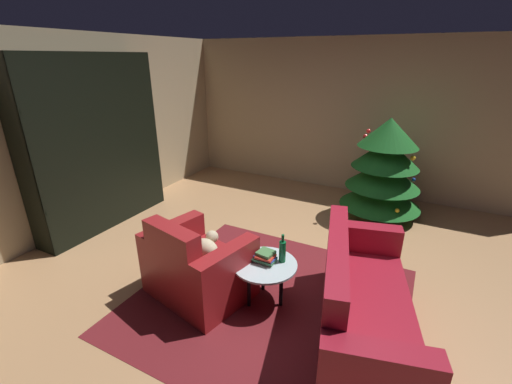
{
  "coord_description": "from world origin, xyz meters",
  "views": [
    {
      "loc": [
        1.13,
        -2.83,
        2.23
      ],
      "look_at": [
        -0.29,
        -0.07,
        0.98
      ],
      "focal_mm": 23.82,
      "sensor_mm": 36.0,
      "label": 1
    }
  ],
  "objects_px": {
    "bookshelf_unit": "(106,145)",
    "decorated_tree": "(384,169)",
    "coffee_table": "(265,268)",
    "couch_red": "(360,307)",
    "bottle_on_table": "(282,251)",
    "armchair_red": "(197,267)",
    "book_stack_on_table": "(265,257)"
  },
  "relations": [
    {
      "from": "bookshelf_unit",
      "to": "couch_red",
      "type": "xyz_separation_m",
      "value": [
        3.63,
        -0.7,
        -0.8
      ]
    },
    {
      "from": "coffee_table",
      "to": "decorated_tree",
      "type": "relative_size",
      "value": 0.42
    },
    {
      "from": "bookshelf_unit",
      "to": "decorated_tree",
      "type": "bearing_deg",
      "value": 28.21
    },
    {
      "from": "armchair_red",
      "to": "coffee_table",
      "type": "xyz_separation_m",
      "value": [
        0.64,
        0.21,
        0.07
      ]
    },
    {
      "from": "coffee_table",
      "to": "bottle_on_table",
      "type": "height_order",
      "value": "bottle_on_table"
    },
    {
      "from": "coffee_table",
      "to": "couch_red",
      "type": "bearing_deg",
      "value": -3.25
    },
    {
      "from": "coffee_table",
      "to": "bookshelf_unit",
      "type": "bearing_deg",
      "value": 166.6
    },
    {
      "from": "couch_red",
      "to": "coffee_table",
      "type": "distance_m",
      "value": 0.91
    },
    {
      "from": "bookshelf_unit",
      "to": "bottle_on_table",
      "type": "relative_size",
      "value": 8.01
    },
    {
      "from": "book_stack_on_table",
      "to": "decorated_tree",
      "type": "distance_m",
      "value": 2.56
    },
    {
      "from": "coffee_table",
      "to": "book_stack_on_table",
      "type": "height_order",
      "value": "book_stack_on_table"
    },
    {
      "from": "bottle_on_table",
      "to": "coffee_table",
      "type": "bearing_deg",
      "value": -140.74
    },
    {
      "from": "bottle_on_table",
      "to": "couch_red",
      "type": "bearing_deg",
      "value": -11.52
    },
    {
      "from": "armchair_red",
      "to": "bookshelf_unit",
      "type": "bearing_deg",
      "value": 157.72
    },
    {
      "from": "coffee_table",
      "to": "decorated_tree",
      "type": "xyz_separation_m",
      "value": [
        0.68,
        2.48,
        0.36
      ]
    },
    {
      "from": "armchair_red",
      "to": "couch_red",
      "type": "height_order",
      "value": "couch_red"
    },
    {
      "from": "bookshelf_unit",
      "to": "armchair_red",
      "type": "relative_size",
      "value": 2.1
    },
    {
      "from": "bookshelf_unit",
      "to": "decorated_tree",
      "type": "xyz_separation_m",
      "value": [
        3.41,
        1.83,
        -0.37
      ]
    },
    {
      "from": "book_stack_on_table",
      "to": "decorated_tree",
      "type": "xyz_separation_m",
      "value": [
        0.69,
        2.45,
        0.26
      ]
    },
    {
      "from": "coffee_table",
      "to": "armchair_red",
      "type": "bearing_deg",
      "value": -162.02
    },
    {
      "from": "armchair_red",
      "to": "coffee_table",
      "type": "distance_m",
      "value": 0.67
    },
    {
      "from": "bookshelf_unit",
      "to": "couch_red",
      "type": "relative_size",
      "value": 1.23
    },
    {
      "from": "decorated_tree",
      "to": "couch_red",
      "type": "bearing_deg",
      "value": -84.95
    },
    {
      "from": "bookshelf_unit",
      "to": "armchair_red",
      "type": "height_order",
      "value": "bookshelf_unit"
    },
    {
      "from": "bookshelf_unit",
      "to": "decorated_tree",
      "type": "height_order",
      "value": "bookshelf_unit"
    },
    {
      "from": "book_stack_on_table",
      "to": "bottle_on_table",
      "type": "height_order",
      "value": "bottle_on_table"
    },
    {
      "from": "armchair_red",
      "to": "coffee_table",
      "type": "relative_size",
      "value": 1.78
    },
    {
      "from": "coffee_table",
      "to": "bottle_on_table",
      "type": "bearing_deg",
      "value": 39.26
    },
    {
      "from": "couch_red",
      "to": "book_stack_on_table",
      "type": "height_order",
      "value": "couch_red"
    },
    {
      "from": "bookshelf_unit",
      "to": "bottle_on_table",
      "type": "height_order",
      "value": "bookshelf_unit"
    },
    {
      "from": "armchair_red",
      "to": "book_stack_on_table",
      "type": "bearing_deg",
      "value": 20.25
    },
    {
      "from": "armchair_red",
      "to": "bottle_on_table",
      "type": "xyz_separation_m",
      "value": [
        0.77,
        0.31,
        0.23
      ]
    }
  ]
}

